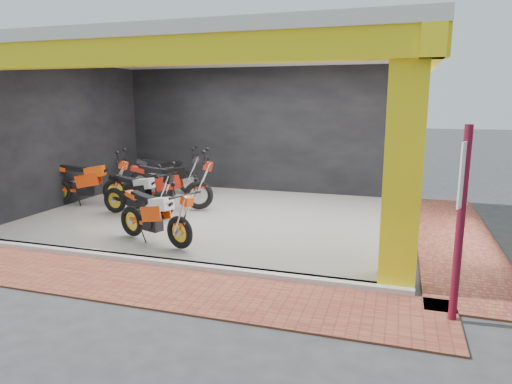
% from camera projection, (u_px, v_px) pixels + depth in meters
% --- Properties ---
extents(ground, '(80.00, 80.00, 0.00)m').
position_uv_depth(ground, '(182.00, 246.00, 8.31)').
color(ground, '#2D2D30').
rests_on(ground, ground).
extents(showroom_floor, '(8.00, 6.00, 0.10)m').
position_uv_depth(showroom_floor, '(222.00, 217.00, 10.17)').
color(showroom_floor, silver).
rests_on(showroom_floor, ground).
extents(showroom_ceiling, '(8.40, 6.40, 0.20)m').
position_uv_depth(showroom_ceiling, '(220.00, 51.00, 9.47)').
color(showroom_ceiling, beige).
rests_on(showroom_ceiling, corner_column).
extents(back_wall, '(8.20, 0.20, 3.50)m').
position_uv_depth(back_wall, '(262.00, 132.00, 12.73)').
color(back_wall, black).
rests_on(back_wall, ground).
extents(left_wall, '(0.20, 6.20, 3.50)m').
position_uv_depth(left_wall, '(64.00, 136.00, 11.05)').
color(left_wall, black).
rests_on(left_wall, ground).
extents(corner_column, '(0.50, 0.50, 3.50)m').
position_uv_depth(corner_column, '(403.00, 164.00, 6.15)').
color(corner_column, yellow).
rests_on(corner_column, ground).
extents(header_beam_front, '(8.40, 0.30, 0.40)m').
position_uv_depth(header_beam_front, '(144.00, 52.00, 6.73)').
color(header_beam_front, yellow).
rests_on(header_beam_front, corner_column).
extents(header_beam_right, '(0.30, 6.40, 0.40)m').
position_uv_depth(header_beam_right, '(423.00, 61.00, 8.35)').
color(header_beam_right, yellow).
rests_on(header_beam_right, corner_column).
extents(floor_kerb, '(8.00, 0.20, 0.10)m').
position_uv_depth(floor_kerb, '(153.00, 261.00, 7.34)').
color(floor_kerb, silver).
rests_on(floor_kerb, ground).
extents(paver_front, '(9.00, 1.40, 0.03)m').
position_uv_depth(paver_front, '(125.00, 281.00, 6.62)').
color(paver_front, brown).
rests_on(paver_front, ground).
extents(paver_right, '(1.40, 7.00, 0.03)m').
position_uv_depth(paver_right, '(455.00, 237.00, 8.76)').
color(paver_right, brown).
rests_on(paver_right, ground).
extents(signpost, '(0.15, 0.30, 2.34)m').
position_uv_depth(signpost, '(461.00, 218.00, 5.20)').
color(signpost, maroon).
rests_on(signpost, ground).
extents(moto_hero, '(2.04, 1.28, 1.17)m').
position_uv_depth(moto_hero, '(179.00, 216.00, 7.65)').
color(moto_hero, '#EA4209').
rests_on(moto_hero, showroom_floor).
extents(moto_row_a, '(1.97, 0.87, 1.17)m').
position_uv_depth(moto_row_a, '(161.00, 192.00, 9.66)').
color(moto_row_a, black).
rests_on(moto_row_a, showroom_floor).
extents(moto_row_b, '(2.39, 1.42, 1.37)m').
position_uv_depth(moto_row_b, '(198.00, 181.00, 10.43)').
color(moto_row_b, '#AE2012').
rests_on(moto_row_b, showroom_floor).
extents(moto_row_c, '(2.27, 1.38, 1.30)m').
position_uv_depth(moto_row_c, '(115.00, 179.00, 10.96)').
color(moto_row_c, '#F93D0A').
rests_on(moto_row_c, showroom_floor).
extents(moto_row_d, '(2.17, 1.29, 1.25)m').
position_uv_depth(moto_row_d, '(189.00, 171.00, 12.28)').
color(moto_row_d, black).
rests_on(moto_row_d, showroom_floor).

